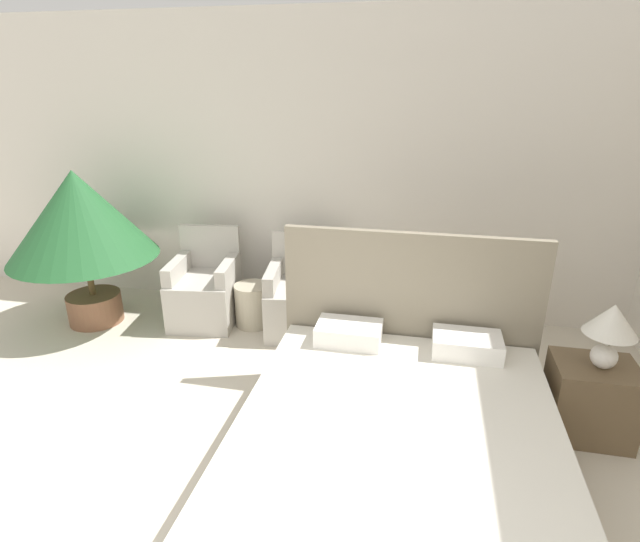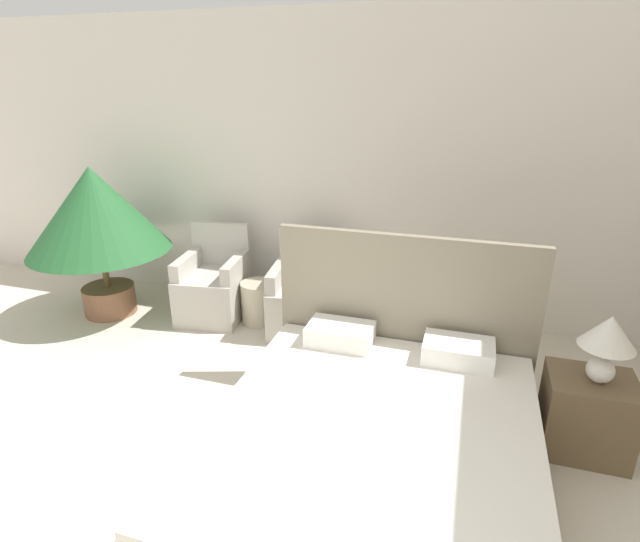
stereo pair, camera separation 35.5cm
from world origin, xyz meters
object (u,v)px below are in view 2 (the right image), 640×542
object	(u,v)px
nightstand	(586,414)
table_lamp	(608,338)
armchair_near_window_left	(214,289)
armchair_near_window_right	(305,301)
bed	(374,445)
side_table	(259,302)
potted_palm	(96,214)

from	to	relation	value
nightstand	table_lamp	world-z (taller)	table_lamp
nightstand	armchair_near_window_left	bearing A→B (deg)	161.78
armchair_near_window_right	nightstand	distance (m)	2.51
bed	side_table	world-z (taller)	bed
armchair_near_window_left	nightstand	xyz separation A→B (m)	(3.25, -1.07, -0.03)
bed	side_table	xyz separation A→B (m)	(-1.52, 1.78, -0.07)
armchair_near_window_left	table_lamp	world-z (taller)	table_lamp
table_lamp	side_table	bearing A→B (deg)	158.53
armchair_near_window_left	armchair_near_window_right	world-z (taller)	same
potted_palm	side_table	bearing A→B (deg)	9.36
armchair_near_window_right	side_table	world-z (taller)	armchair_near_window_right
potted_palm	side_table	xyz separation A→B (m)	(1.57, 0.26, -0.84)
armchair_near_window_right	nightstand	size ratio (longest dim) A/B	1.72
armchair_near_window_left	armchair_near_window_right	bearing A→B (deg)	-7.61
potted_palm	nightstand	bearing A→B (deg)	-10.67
bed	potted_palm	world-z (taller)	potted_palm
bed	armchair_near_window_right	xyz separation A→B (m)	(-1.03, 1.77, 0.02)
table_lamp	side_table	distance (m)	3.04
armchair_near_window_left	potted_palm	size ratio (longest dim) A/B	0.60
nightstand	bed	bearing A→B (deg)	-150.48
bed	armchair_near_window_right	distance (m)	2.05
armchair_near_window_right	bed	bearing A→B (deg)	-67.58
bed	nightstand	xyz separation A→B (m)	(1.24, 0.70, -0.01)
bed	armchair_near_window_left	size ratio (longest dim) A/B	2.34
nightstand	side_table	bearing A→B (deg)	158.74
bed	nightstand	world-z (taller)	bed
armchair_near_window_right	potted_palm	size ratio (longest dim) A/B	0.60
table_lamp	side_table	world-z (taller)	table_lamp
armchair_near_window_right	table_lamp	xyz separation A→B (m)	(2.29, -1.09, 0.53)
table_lamp	armchair_near_window_right	bearing A→B (deg)	154.61
bed	table_lamp	distance (m)	1.53
armchair_near_window_left	potted_palm	distance (m)	1.34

